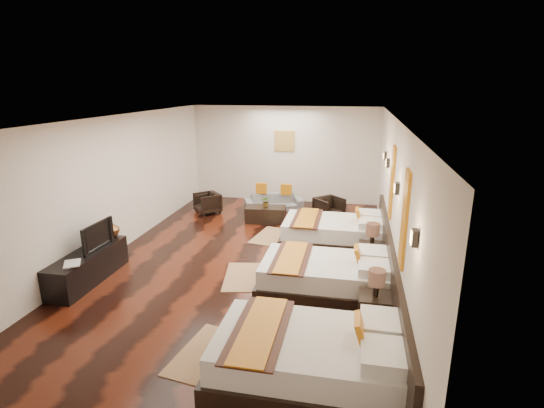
% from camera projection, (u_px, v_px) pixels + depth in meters
% --- Properties ---
extents(floor, '(5.50, 9.50, 0.01)m').
position_uv_depth(floor, '(243.00, 263.00, 8.20)').
color(floor, black).
rests_on(floor, ground).
extents(ceiling, '(5.50, 9.50, 0.01)m').
position_uv_depth(ceiling, '(240.00, 119.00, 7.43)').
color(ceiling, white).
rests_on(ceiling, floor).
extents(back_wall, '(5.50, 0.01, 2.80)m').
position_uv_depth(back_wall, '(285.00, 155.00, 12.29)').
color(back_wall, silver).
rests_on(back_wall, floor).
extents(left_wall, '(0.01, 9.50, 2.80)m').
position_uv_depth(left_wall, '(109.00, 188.00, 8.34)').
color(left_wall, silver).
rests_on(left_wall, floor).
extents(right_wall, '(0.01, 9.50, 2.80)m').
position_uv_depth(right_wall, '(393.00, 203.00, 7.29)').
color(right_wall, silver).
rests_on(right_wall, floor).
extents(headboard_panel, '(0.08, 6.60, 0.90)m').
position_uv_depth(headboard_panel, '(390.00, 271.00, 6.81)').
color(headboard_panel, black).
rests_on(headboard_panel, floor).
extents(bed_near, '(2.35, 1.47, 0.90)m').
position_uv_depth(bed_near, '(313.00, 357.00, 4.89)').
color(bed_near, black).
rests_on(bed_near, floor).
extents(bed_mid, '(2.22, 1.40, 0.85)m').
position_uv_depth(bed_mid, '(327.00, 275.00, 7.03)').
color(bed_mid, black).
rests_on(bed_mid, floor).
extents(bed_far, '(2.23, 1.40, 0.85)m').
position_uv_depth(bed_far, '(335.00, 232.00, 9.11)').
color(bed_far, black).
rests_on(bed_far, floor).
extents(nightstand_a, '(0.45, 0.45, 0.90)m').
position_uv_depth(nightstand_a, '(375.00, 307.00, 5.97)').
color(nightstand_a, black).
rests_on(nightstand_a, floor).
extents(nightstand_b, '(0.47, 0.47, 0.93)m').
position_uv_depth(nightstand_b, '(371.00, 254.00, 7.82)').
color(nightstand_b, black).
rests_on(nightstand_b, floor).
extents(jute_mat_near, '(0.93, 1.30, 0.01)m').
position_uv_depth(jute_mat_near, '(209.00, 353.00, 5.45)').
color(jute_mat_near, '#9F7750').
rests_on(jute_mat_near, floor).
extents(jute_mat_mid, '(0.95, 1.31, 0.01)m').
position_uv_depth(jute_mat_mid, '(246.00, 277.00, 7.63)').
color(jute_mat_mid, '#9F7750').
rests_on(jute_mat_mid, floor).
extents(jute_mat_far, '(0.95, 1.31, 0.01)m').
position_uv_depth(jute_mat_far, '(273.00, 236.00, 9.66)').
color(jute_mat_far, '#9F7750').
rests_on(jute_mat_far, floor).
extents(tv_console, '(0.50, 1.80, 0.55)m').
position_uv_depth(tv_console, '(88.00, 266.00, 7.41)').
color(tv_console, black).
rests_on(tv_console, floor).
extents(tv, '(0.14, 0.86, 0.49)m').
position_uv_depth(tv, '(94.00, 235.00, 7.44)').
color(tv, black).
rests_on(tv, tv_console).
extents(book, '(0.39, 0.42, 0.03)m').
position_uv_depth(book, '(64.00, 265.00, 6.77)').
color(book, black).
rests_on(book, tv_console).
extents(figurine, '(0.36, 0.36, 0.35)m').
position_uv_depth(figurine, '(110.00, 228.00, 8.02)').
color(figurine, brown).
rests_on(figurine, tv_console).
extents(sofa, '(1.71, 1.17, 0.47)m').
position_uv_depth(sofa, '(274.00, 202.00, 11.61)').
color(sofa, slate).
rests_on(sofa, floor).
extents(armchair_left, '(0.86, 0.86, 0.56)m').
position_uv_depth(armchair_left, '(207.00, 203.00, 11.35)').
color(armchair_left, black).
rests_on(armchair_left, floor).
extents(armchair_right, '(0.90, 0.90, 0.59)m').
position_uv_depth(armchair_right, '(329.00, 208.00, 10.81)').
color(armchair_right, black).
rests_on(armchair_right, floor).
extents(coffee_table, '(1.04, 0.59, 0.40)m').
position_uv_depth(coffee_table, '(266.00, 214.00, 10.63)').
color(coffee_table, black).
rests_on(coffee_table, floor).
extents(table_plant, '(0.26, 0.23, 0.28)m').
position_uv_depth(table_plant, '(266.00, 201.00, 10.54)').
color(table_plant, '#2B5C1E').
rests_on(table_plant, coffee_table).
extents(orange_panel_a, '(0.04, 0.40, 1.30)m').
position_uv_depth(orange_panel_a, '(405.00, 219.00, 5.42)').
color(orange_panel_a, '#D86014').
rests_on(orange_panel_a, right_wall).
extents(orange_panel_b, '(0.04, 0.40, 1.30)m').
position_uv_depth(orange_panel_b, '(392.00, 182.00, 7.50)').
color(orange_panel_b, '#D86014').
rests_on(orange_panel_b, right_wall).
extents(sconce_near, '(0.07, 0.12, 0.18)m').
position_uv_depth(sconce_near, '(414.00, 238.00, 4.35)').
color(sconce_near, black).
rests_on(sconce_near, right_wall).
extents(sconce_mid, '(0.07, 0.12, 0.18)m').
position_uv_depth(sconce_mid, '(396.00, 188.00, 6.42)').
color(sconce_mid, black).
rests_on(sconce_mid, right_wall).
extents(sconce_far, '(0.07, 0.12, 0.18)m').
position_uv_depth(sconce_far, '(387.00, 163.00, 8.50)').
color(sconce_far, black).
rests_on(sconce_far, right_wall).
extents(sconce_lounge, '(0.07, 0.12, 0.18)m').
position_uv_depth(sconce_lounge, '(385.00, 156.00, 9.34)').
color(sconce_lounge, black).
rests_on(sconce_lounge, right_wall).
extents(gold_artwork, '(0.60, 0.04, 0.60)m').
position_uv_depth(gold_artwork, '(285.00, 141.00, 12.16)').
color(gold_artwork, '#AD873F').
rests_on(gold_artwork, back_wall).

